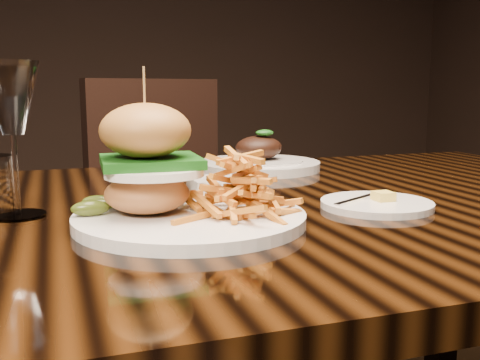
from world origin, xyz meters
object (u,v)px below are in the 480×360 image
object	(u,v)px
far_dish	(259,162)
dining_table	(225,251)
wine_glass	(11,103)
chair_far	(173,212)
burger_plate	(187,183)

from	to	relation	value
far_dish	dining_table	bearing A→B (deg)	-119.04
wine_glass	chair_far	world-z (taller)	wine_glass
far_dish	chair_far	world-z (taller)	chair_far
burger_plate	far_dish	xyz separation A→B (m)	(0.26, 0.42, -0.04)
dining_table	far_dish	size ratio (longest dim) A/B	6.14
burger_plate	far_dish	world-z (taller)	burger_plate
dining_table	chair_far	distance (m)	0.90
dining_table	wine_glass	world-z (taller)	wine_glass
dining_table	chair_far	xyz separation A→B (m)	(0.10, 0.89, -0.13)
dining_table	far_dish	xyz separation A→B (m)	(0.17, 0.31, 0.09)
dining_table	wine_glass	distance (m)	0.37
burger_plate	far_dish	bearing A→B (deg)	73.23
burger_plate	wine_glass	size ratio (longest dim) A/B	1.43
wine_glass	burger_plate	bearing A→B (deg)	-28.56
wine_glass	chair_far	xyz separation A→B (m)	(0.40, 0.89, -0.37)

